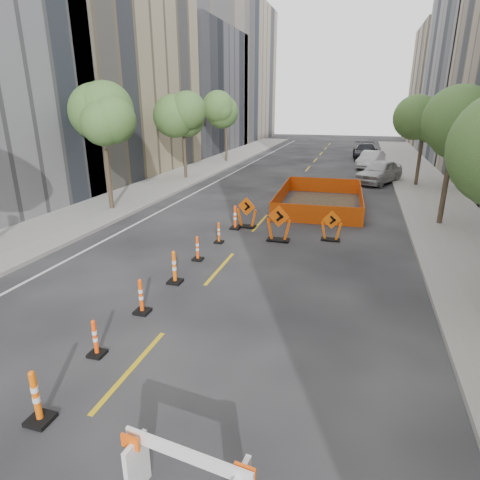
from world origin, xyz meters
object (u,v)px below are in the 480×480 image
(channelizer_7, at_px, (235,217))
(channelizer_4, at_px, (174,267))
(barricade_board, at_px, (187,476))
(chevron_sign_right, at_px, (331,226))
(channelizer_2, at_px, (95,338))
(chevron_sign_left, at_px, (247,212))
(parked_car_near, at_px, (379,172))
(chevron_sign_center, at_px, (279,223))
(channelizer_1, at_px, (36,397))
(channelizer_5, at_px, (197,248))
(parked_car_mid, at_px, (371,160))
(channelizer_3, at_px, (141,296))
(parked_car_far, at_px, (365,152))
(channelizer_6, at_px, (219,233))

(channelizer_7, bearing_deg, channelizer_4, -91.16)
(barricade_board, bearing_deg, chevron_sign_right, 92.21)
(channelizer_2, bearing_deg, chevron_sign_left, 86.86)
(chevron_sign_left, relative_size, parked_car_near, 0.30)
(chevron_sign_left, relative_size, chevron_sign_center, 0.93)
(channelizer_1, distance_m, chevron_sign_center, 11.66)
(channelizer_2, distance_m, barricade_board, 4.51)
(channelizer_5, relative_size, chevron_sign_left, 0.65)
(channelizer_2, xyz_separation_m, channelizer_7, (0.15, 10.47, 0.10))
(channelizer_5, relative_size, chevron_sign_right, 0.72)
(channelizer_5, bearing_deg, channelizer_4, -88.56)
(parked_car_mid, bearing_deg, channelizer_3, -87.61)
(parked_car_near, bearing_deg, barricade_board, -72.34)
(barricade_board, bearing_deg, channelizer_5, 118.33)
(channelizer_7, distance_m, parked_car_far, 27.80)
(channelizer_5, bearing_deg, chevron_sign_center, 51.27)
(channelizer_3, bearing_deg, chevron_sign_right, 60.05)
(channelizer_4, xyz_separation_m, parked_car_near, (6.91, 20.25, 0.28))
(chevron_sign_center, height_order, parked_car_mid, chevron_sign_center)
(channelizer_5, bearing_deg, chevron_sign_left, 82.34)
(parked_car_mid, bearing_deg, barricade_board, -80.20)
(parked_car_far, bearing_deg, barricade_board, -96.73)
(chevron_sign_right, bearing_deg, channelizer_4, -142.03)
(barricade_board, relative_size, parked_car_mid, 0.44)
(channelizer_1, height_order, chevron_sign_left, chevron_sign_left)
(channelizer_3, bearing_deg, barricade_board, -54.11)
(channelizer_5, height_order, parked_car_near, parked_car_near)
(channelizer_3, bearing_deg, channelizer_5, 90.37)
(parked_car_far, bearing_deg, channelizer_5, -104.09)
(chevron_sign_left, height_order, chevron_sign_right, chevron_sign_left)
(channelizer_5, relative_size, parked_car_mid, 0.21)
(chevron_sign_center, relative_size, parked_car_far, 0.27)
(parked_car_mid, bearing_deg, channelizer_5, -89.58)
(channelizer_2, bearing_deg, parked_car_mid, 78.58)
(channelizer_7, xyz_separation_m, chevron_sign_center, (2.29, -1.11, 0.22))
(channelizer_3, xyz_separation_m, channelizer_7, (0.15, 8.37, 0.04))
(chevron_sign_right, bearing_deg, channelizer_7, 160.56)
(channelizer_1, bearing_deg, channelizer_6, 90.91)
(parked_car_near, bearing_deg, chevron_sign_left, -90.32)
(parked_car_near, xyz_separation_m, parked_car_far, (-1.01, 13.22, -0.00))
(channelizer_1, relative_size, parked_car_near, 0.23)
(parked_car_far, bearing_deg, chevron_sign_right, -96.13)
(channelizer_4, xyz_separation_m, chevron_sign_right, (4.56, 5.87, 0.10))
(channelizer_7, bearing_deg, parked_car_far, 78.00)
(channelizer_2, height_order, parked_car_far, parked_car_far)
(channelizer_1, xyz_separation_m, channelizer_5, (-0.28, 8.37, -0.08))
(parked_car_mid, bearing_deg, chevron_sign_left, -90.97)
(channelizer_4, distance_m, parked_car_far, 33.99)
(chevron_sign_left, height_order, parked_car_near, parked_car_near)
(parked_car_near, bearing_deg, channelizer_5, -86.20)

